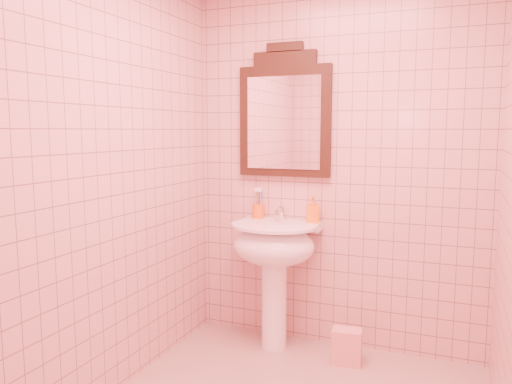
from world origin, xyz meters
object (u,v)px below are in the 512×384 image
at_px(pedestal_sink, 274,254).
at_px(soap_dispenser, 313,209).
at_px(towel, 347,346).
at_px(toothbrush_cup, 258,210).
at_px(mirror, 284,115).

distance_m(pedestal_sink, soap_dispenser, 0.40).
bearing_deg(towel, toothbrush_cup, 162.02).
distance_m(toothbrush_cup, towel, 1.09).
xyz_separation_m(pedestal_sink, soap_dispenser, (0.22, 0.16, 0.29)).
distance_m(pedestal_sink, towel, 0.76).
bearing_deg(pedestal_sink, mirror, 90.00).
bearing_deg(soap_dispenser, toothbrush_cup, 157.46).
bearing_deg(towel, soap_dispenser, 144.06).
distance_m(toothbrush_cup, soap_dispenser, 0.41).
bearing_deg(mirror, soap_dispenser, -9.61).
xyz_separation_m(toothbrush_cup, towel, (0.70, -0.23, -0.81)).
xyz_separation_m(mirror, soap_dispenser, (0.22, -0.04, -0.64)).
bearing_deg(toothbrush_cup, towel, -17.98).
bearing_deg(mirror, toothbrush_cup, -172.30).
bearing_deg(towel, mirror, 154.02).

